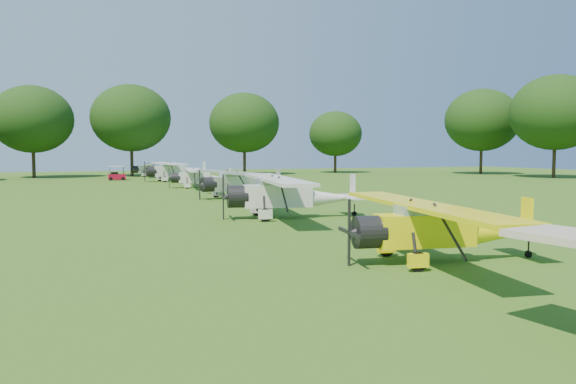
# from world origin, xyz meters

# --- Properties ---
(ground) EXTENTS (160.00, 160.00, 0.00)m
(ground) POSITION_xyz_m (0.00, 0.00, 0.00)
(ground) COLOR #235515
(ground) RESTS_ON ground
(tree_belt) EXTENTS (137.36, 130.27, 14.52)m
(tree_belt) POSITION_xyz_m (3.57, 0.16, 8.03)
(tree_belt) COLOR #301C13
(tree_belt) RESTS_ON ground
(aircraft_2) EXTENTS (6.59, 10.44, 2.05)m
(aircraft_2) POSITION_xyz_m (0.64, -10.31, 1.20)
(aircraft_2) COLOR #F3E80A
(aircraft_2) RESTS_ON ground
(aircraft_3) EXTENTS (7.52, 11.91, 2.34)m
(aircraft_3) POSITION_xyz_m (0.44, 2.41, 1.37)
(aircraft_3) COLOR silver
(aircraft_3) RESTS_ON ground
(aircraft_4) EXTENTS (7.00, 11.09, 2.18)m
(aircraft_4) POSITION_xyz_m (1.60, 15.50, 1.27)
(aircraft_4) COLOR silver
(aircraft_4) RESTS_ON ground
(aircraft_5) EXTENTS (6.29, 9.97, 1.96)m
(aircraft_5) POSITION_xyz_m (1.35, 28.39, 1.14)
(aircraft_5) COLOR silver
(aircraft_5) RESTS_ON ground
(aircraft_6) EXTENTS (7.53, 12.00, 2.36)m
(aircraft_6) POSITION_xyz_m (1.12, 40.92, 1.38)
(aircraft_6) COLOR silver
(aircraft_6) RESTS_ON ground
(aircraft_7) EXTENTS (6.40, 10.12, 1.99)m
(aircraft_7) POSITION_xyz_m (0.48, 54.49, 1.16)
(aircraft_7) COLOR silver
(aircraft_7) RESTS_ON ground
(golf_cart) EXTENTS (2.09, 1.38, 1.72)m
(golf_cart) POSITION_xyz_m (-5.04, 45.98, 0.58)
(golf_cart) COLOR #A10B26
(golf_cart) RESTS_ON ground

